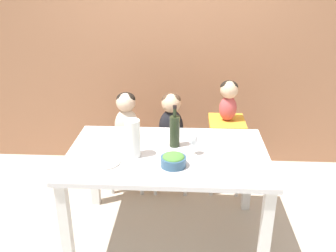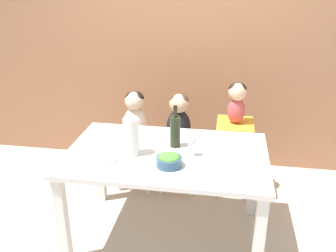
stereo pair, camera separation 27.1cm
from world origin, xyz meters
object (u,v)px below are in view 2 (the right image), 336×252
person_child_center (179,117)px  chair_far_center (178,150)px  chair_far_left (136,147)px  dinner_plate_front_left (102,159)px  person_baby_right (237,99)px  wine_bottle (175,131)px  wine_glass_near (192,141)px  dinner_plate_back_left (122,133)px  paper_towel_roll (131,137)px  chair_right_highchair (234,139)px  person_child_left (135,115)px  salad_bowl_large (169,160)px

person_child_center → chair_far_center: bearing=-90.0°
chair_far_left → dinner_plate_front_left: size_ratio=2.11×
person_baby_right → wine_bottle: (-0.45, -0.60, -0.07)m
chair_far_left → wine_glass_near: wine_glass_near is taller
dinner_plate_back_left → wine_glass_near: bearing=-25.6°
person_baby_right → dinner_plate_front_left: (-0.93, -0.89, -0.19)m
wine_glass_near → dinner_plate_back_left: (-0.59, 0.28, -0.11)m
wine_glass_near → dinner_plate_back_left: bearing=154.4°
person_child_center → paper_towel_roll: size_ratio=1.74×
chair_right_highchair → wine_bottle: (-0.45, -0.60, 0.31)m
wine_bottle → dinner_plate_back_left: 0.49m
dinner_plate_front_left → chair_far_left: bearing=89.0°
chair_far_left → chair_right_highchair: chair_right_highchair is taller
person_child_center → person_child_left: bearing=180.0°
chair_far_left → wine_bottle: size_ratio=1.48×
chair_far_left → person_baby_right: person_baby_right is taller
paper_towel_roll → person_child_left: bearing=102.4°
wine_bottle → dinner_plate_front_left: size_ratio=1.43×
chair_far_left → person_baby_right: 1.06m
person_child_center → person_baby_right: bearing=0.1°
person_child_center → salad_bowl_large: bearing=-86.3°
salad_bowl_large → dinner_plate_back_left: 0.65m
chair_right_highchair → wine_glass_near: bearing=-113.2°
chair_right_highchair → paper_towel_roll: 1.12m
chair_far_left → person_child_left: 0.33m
paper_towel_roll → dinner_plate_back_left: size_ratio=1.22×
wine_bottle → chair_far_center: bearing=95.2°
person_child_center → wine_bottle: wine_bottle is taller
wine_glass_near → salad_bowl_large: wine_glass_near is taller
chair_far_center → wine_bottle: (0.05, -0.60, 0.46)m
paper_towel_roll → salad_bowl_large: (0.29, -0.13, -0.09)m
chair_far_left → chair_far_center: bearing=0.0°
person_child_center → dinner_plate_back_left: bearing=-131.7°
wine_glass_near → salad_bowl_large: size_ratio=0.94×
person_child_left → person_child_center: size_ratio=1.00×
person_child_left → wine_glass_near: bearing=-50.7°
person_child_center → dinner_plate_back_left: (-0.40, -0.45, 0.01)m
person_child_left → paper_towel_roll: paper_towel_roll is taller
chair_far_left → person_child_center: (0.41, 0.00, 0.33)m
person_child_center → dinner_plate_front_left: size_ratio=2.11×
person_child_center → wine_bottle: (0.05, -0.60, 0.13)m
chair_right_highchair → paper_towel_roll: paper_towel_roll is taller
chair_far_center → wine_glass_near: bearing=-75.3°
person_baby_right → dinner_plate_back_left: 1.03m
person_child_left → person_child_center: 0.41m
wine_bottle → wine_glass_near: 0.19m
chair_right_highchair → salad_bowl_large: 1.04m
wine_bottle → dinner_plate_back_left: bearing=161.6°
wine_bottle → paper_towel_roll: wine_bottle is taller
chair_far_left → person_child_center: size_ratio=1.00×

